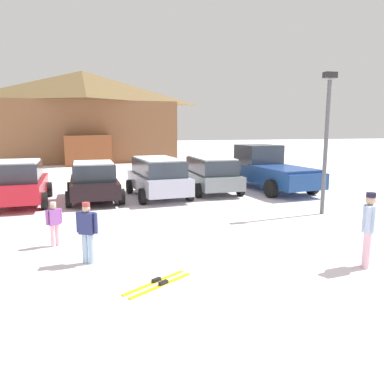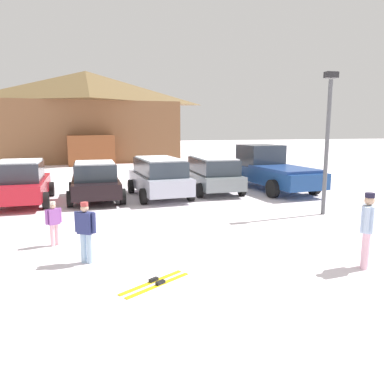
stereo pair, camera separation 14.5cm
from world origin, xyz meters
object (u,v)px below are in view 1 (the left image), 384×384
Objects in this scene: parked_silver_wagon at (158,176)px; lamp_post at (326,135)px; parked_grey_wagon at (211,173)px; skier_child_in_purple_jacket at (54,221)px; parked_red_sedan at (19,183)px; pickup_truck at (268,169)px; skier_teen_in_navy_coat at (87,229)px; pair_of_skis at (159,283)px; parked_black_sedan at (94,181)px; ski_lodge at (84,115)px; skier_adult_in_blue_parka at (369,226)px.

lamp_post reaches higher than parked_silver_wagon.
parked_grey_wagon is 9.33m from skier_child_in_purple_jacket.
parked_red_sedan reaches higher than parked_silver_wagon.
pickup_truck is 12.00m from skier_teen_in_navy_coat.
parked_red_sedan is at bearing -175.93° from parked_grey_wagon.
pickup_truck is 12.34m from pair_of_skis.
lamp_post reaches higher than parked_black_sedan.
ski_lodge is 21.28m from parked_red_sedan.
pair_of_skis is (-1.73, -9.17, -0.91)m from parked_silver_wagon.
parked_red_sedan is 1.00× the size of parked_silver_wagon.
lamp_post is at bearing -31.57° from parked_black_sedan.
skier_child_in_purple_jacket is 0.24× the size of lamp_post.
skier_teen_in_navy_coat is 1.74m from skier_child_in_purple_jacket.
parked_red_sedan is 8.04m from skier_teen_in_navy_coat.
lamp_post is at bearing 65.35° from skier_adult_in_blue_parka.
pickup_truck is at bearing 1.45° from parked_grey_wagon.
parked_red_sedan reaches higher than parked_grey_wagon.
skier_teen_in_navy_coat is at bearing -111.73° from parked_silver_wagon.
ski_lodge is 21.34m from parked_silver_wagon.
parked_grey_wagon is at bearing 65.83° from pair_of_skis.
parked_silver_wagon is 5.68m from pickup_truck.
pair_of_skis is (-4.56, 0.34, -0.92)m from skier_adult_in_blue_parka.
pair_of_skis is at bearing -50.14° from skier_teen_in_navy_coat.
parked_silver_wagon reaches higher than skier_teen_in_navy_coat.
skier_teen_in_navy_coat is (-0.03, -28.49, -3.33)m from ski_lodge.
parked_grey_wagon is 9.99m from skier_teen_in_navy_coat.
skier_child_in_purple_jacket is at bearing -122.31° from parked_silver_wagon.
skier_child_in_purple_jacket is 0.78× the size of pair_of_skis.
skier_teen_in_navy_coat is (-8.67, -8.29, -0.20)m from pickup_truck.
parked_grey_wagon is at bearing -74.42° from ski_lodge.
pair_of_skis is 0.31× the size of lamp_post.
parked_silver_wagon is 9.92m from skier_adult_in_blue_parka.
parked_black_sedan is 0.96× the size of parked_grey_wagon.
skier_teen_in_navy_coat is at bearing -160.65° from lamp_post.
parked_red_sedan reaches higher than skier_adult_in_blue_parka.
pickup_truck is (2.98, 0.08, 0.10)m from parked_grey_wagon.
parked_silver_wagon is 1.07× the size of parked_grey_wagon.
ski_lodge is at bearing 100.87° from skier_adult_in_blue_parka.
skier_teen_in_navy_coat is (-5.69, -8.21, -0.10)m from parked_grey_wagon.
lamp_post is at bearing -43.72° from parked_silver_wagon.
pickup_truck reaches higher than parked_red_sedan.
parked_red_sedan is at bearing 106.04° from skier_child_in_purple_jacket.
parked_red_sedan reaches higher than skier_teen_in_navy_coat.
parked_red_sedan is at bearing 112.85° from pair_of_skis.
parked_black_sedan is (2.89, -0.06, -0.05)m from parked_red_sedan.
pair_of_skis is (1.31, -1.56, -0.77)m from skier_teen_in_navy_coat.
skier_adult_in_blue_parka is (2.84, -9.51, 0.02)m from parked_silver_wagon.
parked_silver_wagon reaches higher than pair_of_skis.
pickup_truck is at bearing 35.46° from skier_child_in_purple_jacket.
parked_red_sedan is (-2.60, -20.87, -3.26)m from ski_lodge.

